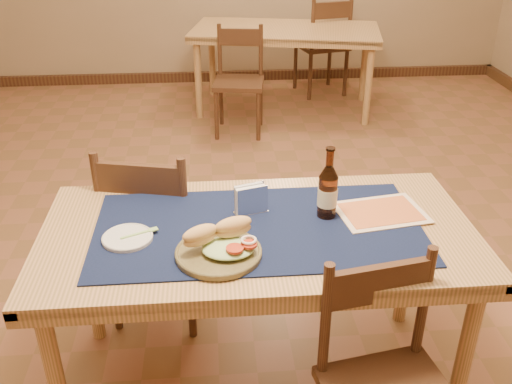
{
  "coord_description": "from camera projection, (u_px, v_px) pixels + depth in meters",
  "views": [
    {
      "loc": [
        -0.16,
        -2.58,
        1.86
      ],
      "look_at": [
        0.0,
        -0.7,
        0.85
      ],
      "focal_mm": 40.0,
      "sensor_mm": 36.0,
      "label": 1
    }
  ],
  "objects": [
    {
      "name": "chair_back_far",
      "position": [
        323.0,
        44.0,
        5.59
      ],
      "size": [
        0.54,
        0.54,
        0.97
      ],
      "color": "#432B17",
      "rests_on": "ground"
    },
    {
      "name": "chair_back_near",
      "position": [
        239.0,
        79.0,
        4.73
      ],
      "size": [
        0.46,
        0.46,
        0.87
      ],
      "color": "#432B17",
      "rests_on": "ground"
    },
    {
      "name": "napkin_holder",
      "position": [
        251.0,
        200.0,
        2.17
      ],
      "size": [
        0.14,
        0.08,
        0.12
      ],
      "color": "silver",
      "rests_on": "placemat"
    },
    {
      "name": "placemat",
      "position": [
        258.0,
        228.0,
        2.1
      ],
      "size": [
        1.2,
        0.6,
        0.01
      ],
      "primitive_type": "cube",
      "color": "#10173B",
      "rests_on": "main_table"
    },
    {
      "name": "beer_bottle",
      "position": [
        328.0,
        191.0,
        2.13
      ],
      "size": [
        0.07,
        0.07,
        0.28
      ],
      "color": "#4F240E",
      "rests_on": "placemat"
    },
    {
      "name": "room",
      "position": [
        243.0,
        6.0,
        2.5
      ],
      "size": [
        6.04,
        7.04,
        2.84
      ],
      "color": "brown",
      "rests_on": "ground"
    },
    {
      "name": "main_table",
      "position": [
        258.0,
        247.0,
        2.14
      ],
      "size": [
        1.6,
        0.8,
        0.75
      ],
      "color": "tan",
      "rests_on": "ground"
    },
    {
      "name": "sandwich_plate",
      "position": [
        221.0,
        247.0,
        1.93
      ],
      "size": [
        0.3,
        0.3,
        0.11
      ],
      "color": "brown",
      "rests_on": "placemat"
    },
    {
      "name": "menu_card",
      "position": [
        381.0,
        212.0,
        2.19
      ],
      "size": [
        0.36,
        0.29,
        0.01
      ],
      "color": "beige",
      "rests_on": "placemat"
    },
    {
      "name": "chair_main_far",
      "position": [
        157.0,
        230.0,
        2.6
      ],
      "size": [
        0.51,
        0.51,
        0.92
      ],
      "color": "#432B17",
      "rests_on": "ground"
    },
    {
      "name": "back_table",
      "position": [
        286.0,
        38.0,
        5.12
      ],
      "size": [
        1.78,
        1.14,
        0.75
      ],
      "color": "tan",
      "rests_on": "ground"
    },
    {
      "name": "baseboard",
      "position": [
        245.0,
        260.0,
        3.13
      ],
      "size": [
        6.0,
        7.0,
        0.1
      ],
      "color": "#432B17",
      "rests_on": "ground"
    },
    {
      "name": "side_plate",
      "position": [
        127.0,
        237.0,
        2.02
      ],
      "size": [
        0.18,
        0.18,
        0.01
      ],
      "color": "silver",
      "rests_on": "placemat"
    },
    {
      "name": "fork",
      "position": [
        142.0,
        232.0,
        2.04
      ],
      "size": [
        0.13,
        0.07,
        0.0
      ],
      "color": "#96C96E",
      "rests_on": "side_plate"
    }
  ]
}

